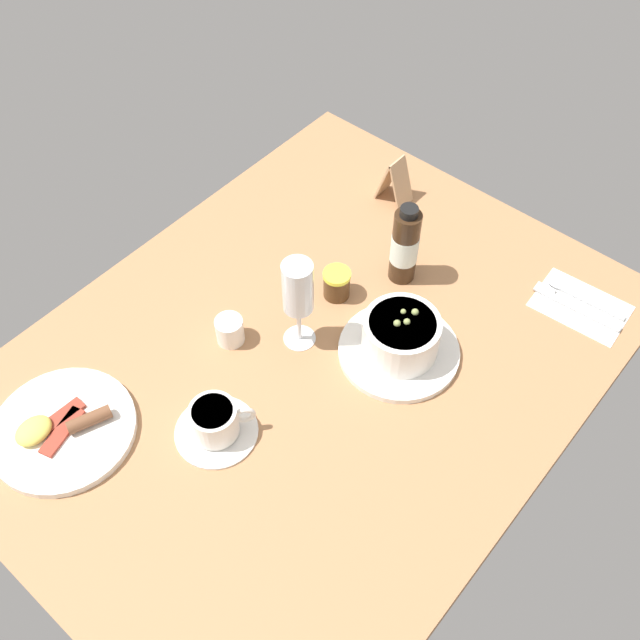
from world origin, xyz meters
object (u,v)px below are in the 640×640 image
object	(u,v)px
porridge_bowl	(400,339)
wine_glass	(298,291)
creamer_jug	(230,330)
jam_jar	(337,284)
coffee_cup	(215,423)
sauce_bottle_brown	(405,246)
menu_card	(395,180)
cutlery_setting	(578,304)
breakfast_plate	(62,429)

from	to	relation	value
porridge_bowl	wine_glass	size ratio (longest dim) A/B	1.11
creamer_jug	jam_jar	distance (cm)	21.14
coffee_cup	sauce_bottle_brown	bearing A→B (deg)	-2.86
jam_jar	menu_card	bearing A→B (deg)	15.34
wine_glass	sauce_bottle_brown	distance (cm)	24.36
cutlery_setting	coffee_cup	distance (cm)	68.47
jam_jar	breakfast_plate	world-z (taller)	jam_jar
sauce_bottle_brown	menu_card	xyz separation A→B (cm)	(15.78, 13.70, -2.92)
creamer_jug	jam_jar	world-z (taller)	jam_jar
jam_jar	sauce_bottle_brown	distance (cm)	13.93
jam_jar	breakfast_plate	distance (cm)	52.51
coffee_cup	creamer_jug	distance (cm)	18.55
porridge_bowl	coffee_cup	size ratio (longest dim) A/B	1.56
coffee_cup	porridge_bowl	bearing A→B (deg)	-22.02
breakfast_plate	coffee_cup	bearing A→B (deg)	-49.56
breakfast_plate	porridge_bowl	bearing A→B (deg)	-33.57
coffee_cup	creamer_jug	world-z (taller)	coffee_cup
creamer_jug	breakfast_plate	bearing A→B (deg)	166.55
menu_card	creamer_jug	bearing A→B (deg)	-179.90
porridge_bowl	jam_jar	bearing A→B (deg)	78.92
cutlery_setting	wine_glass	xyz separation A→B (cm)	(-38.46, 33.38, 12.51)
coffee_cup	cutlery_setting	bearing A→B (deg)	-26.96
porridge_bowl	sauce_bottle_brown	size ratio (longest dim) A/B	1.22
porridge_bowl	breakfast_plate	world-z (taller)	porridge_bowl
wine_glass	sauce_bottle_brown	xyz separation A→B (cm)	(23.40, -4.66, -4.91)
creamer_jug	sauce_bottle_brown	size ratio (longest dim) A/B	0.35
porridge_bowl	wine_glass	bearing A→B (deg)	120.21
porridge_bowl	cutlery_setting	distance (cm)	35.15
menu_card	sauce_bottle_brown	bearing A→B (deg)	-139.03
jam_jar	breakfast_plate	size ratio (longest dim) A/B	0.25
creamer_jug	wine_glass	world-z (taller)	wine_glass
cutlery_setting	creamer_jug	world-z (taller)	creamer_jug
porridge_bowl	creamer_jug	distance (cm)	29.17
coffee_cup	wine_glass	distance (cm)	24.68
jam_jar	breakfast_plate	bearing A→B (deg)	163.75
wine_glass	breakfast_plate	size ratio (longest dim) A/B	0.82
coffee_cup	sauce_bottle_brown	world-z (taller)	sauce_bottle_brown
coffee_cup	wine_glass	bearing A→B (deg)	5.99
cutlery_setting	creamer_jug	xyz separation A→B (cm)	(-46.29, 42.34, 2.31)
menu_card	cutlery_setting	bearing A→B (deg)	-90.97
creamer_jug	sauce_bottle_brown	xyz separation A→B (cm)	(31.23, -13.62, 5.29)
porridge_bowl	sauce_bottle_brown	world-z (taller)	sauce_bottle_brown
coffee_cup	breakfast_plate	xyz separation A→B (cm)	(-15.88, 18.63, -2.03)
porridge_bowl	menu_card	distance (cm)	38.81
wine_glass	coffee_cup	bearing A→B (deg)	-174.01
creamer_jug	menu_card	world-z (taller)	menu_card
creamer_jug	menu_card	bearing A→B (deg)	0.10
creamer_jug	wine_glass	xyz separation A→B (cm)	(7.83, -8.96, 10.20)
coffee_cup	jam_jar	xyz separation A→B (cm)	(34.50, 3.95, -0.05)
coffee_cup	wine_glass	size ratio (longest dim) A/B	0.71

